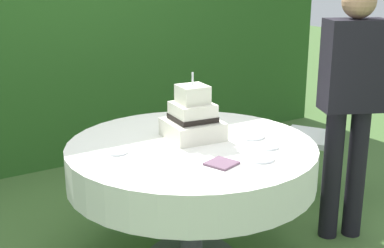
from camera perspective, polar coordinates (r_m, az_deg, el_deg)
The scene contains 10 objects.
foliage_hedge at distance 4.79m, azimuth -14.35°, elevation 11.45°, with size 5.57×0.49×2.61m, color #28561E.
cake_table at distance 3.02m, azimuth -0.07°, elevation -4.16°, with size 1.41×1.41×0.73m.
wedding_cake at distance 3.06m, azimuth 0.09°, elevation 0.60°, with size 0.33×0.33×0.39m.
serving_plate_near at distance 3.12m, azimuth 6.46°, elevation -1.31°, with size 0.15×0.15×0.01m, color white.
serving_plate_far at distance 2.87m, azimuth -8.04°, elevation -3.00°, with size 0.11×0.11×0.01m, color white.
serving_plate_left at distance 2.76m, azimuth 7.43°, elevation -3.73°, with size 0.14×0.14×0.01m, color white.
serving_plate_right at distance 2.95m, azimuth 8.25°, elevation -2.43°, with size 0.11×0.11×0.01m, color white.
napkin_stack at distance 2.68m, azimuth 3.20°, elevation -4.26°, with size 0.14×0.14×0.01m, color #6B4C60.
garden_chair at distance 4.00m, azimuth 13.77°, elevation -0.61°, with size 0.55×0.55×0.89m.
standing_person at distance 3.36m, azimuth 16.73°, elevation 2.77°, with size 0.41×0.34×1.60m.
Camera 1 is at (-1.52, -2.38, 1.70)m, focal length 49.51 mm.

